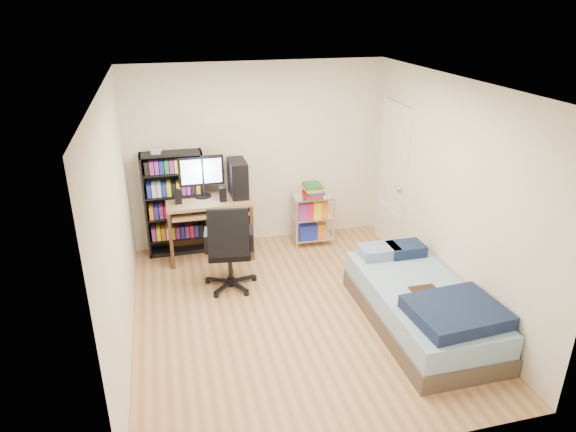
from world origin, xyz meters
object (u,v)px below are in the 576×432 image
object	(u,v)px
media_shelf	(175,203)
bed	(422,305)
computer_desk	(216,202)
office_chair	(230,262)

from	to	relation	value
media_shelf	bed	size ratio (longest dim) A/B	0.74
media_shelf	computer_desk	distance (m)	0.55
computer_desk	bed	xyz separation A→B (m)	(1.87, -2.25, -0.49)
office_chair	bed	world-z (taller)	office_chair
computer_desk	office_chair	size ratio (longest dim) A/B	1.26
bed	media_shelf	bearing A→B (deg)	134.95
media_shelf	office_chair	distance (m)	1.32
media_shelf	office_chair	xyz separation A→B (m)	(0.56, -1.13, -0.38)
media_shelf	computer_desk	bearing A→B (deg)	-16.45
media_shelf	office_chair	size ratio (longest dim) A/B	1.35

